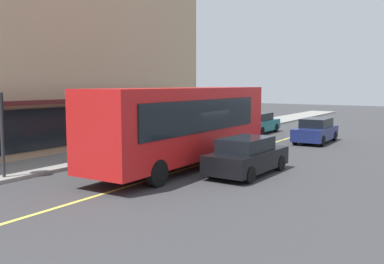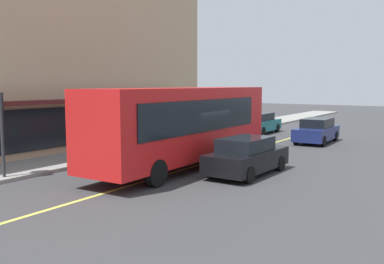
# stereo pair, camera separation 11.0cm
# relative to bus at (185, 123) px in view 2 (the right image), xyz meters

# --- Properties ---
(ground) EXTENTS (120.00, 120.00, 0.00)m
(ground) POSITION_rel_bus_xyz_m (0.47, -0.25, -1.99)
(ground) COLOR #38383A
(sidewalk) EXTENTS (80.00, 3.11, 0.15)m
(sidewalk) POSITION_rel_bus_xyz_m (0.47, 5.39, -1.91)
(sidewalk) COLOR gray
(sidewalk) RESTS_ON ground
(lane_centre_stripe) EXTENTS (36.00, 0.16, 0.01)m
(lane_centre_stripe) POSITION_rel_bus_xyz_m (0.47, -0.25, -1.98)
(lane_centre_stripe) COLOR #D8D14C
(lane_centre_stripe) RESTS_ON ground
(storefront_building) EXTENTS (23.74, 9.57, 12.62)m
(storefront_building) POSITION_rel_bus_xyz_m (0.06, 11.42, 4.32)
(storefront_building) COLOR tan
(storefront_building) RESTS_ON ground
(bus) EXTENTS (11.16, 2.70, 3.50)m
(bus) POSITION_rel_bus_xyz_m (0.00, 0.00, 0.00)
(bus) COLOR red
(bus) RESTS_ON ground
(car_navy) EXTENTS (4.33, 1.92, 1.52)m
(car_navy) POSITION_rel_bus_xyz_m (11.16, -2.41, -1.24)
(car_navy) COLOR navy
(car_navy) RESTS_ON ground
(car_teal) EXTENTS (4.33, 1.93, 1.52)m
(car_teal) POSITION_rel_bus_xyz_m (13.94, 2.71, -1.24)
(car_teal) COLOR #14666B
(car_teal) RESTS_ON ground
(car_black) EXTENTS (4.35, 1.97, 1.52)m
(car_black) POSITION_rel_bus_xyz_m (0.16, -2.93, -1.24)
(car_black) COLOR black
(car_black) RESTS_ON ground
(pedestrian_at_corner) EXTENTS (0.34, 0.34, 1.76)m
(pedestrian_at_corner) POSITION_rel_bus_xyz_m (8.79, 5.55, -0.77)
(pedestrian_at_corner) COLOR black
(pedestrian_at_corner) RESTS_ON sidewalk
(pedestrian_mid_block) EXTENTS (0.34, 0.34, 1.70)m
(pedestrian_mid_block) POSITION_rel_bus_xyz_m (-2.16, 4.72, -0.81)
(pedestrian_mid_block) COLOR black
(pedestrian_mid_block) RESTS_ON sidewalk
(pedestrian_waiting) EXTENTS (0.34, 0.34, 1.76)m
(pedestrian_waiting) POSITION_rel_bus_xyz_m (1.64, 6.26, -0.77)
(pedestrian_waiting) COLOR black
(pedestrian_waiting) RESTS_ON sidewalk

